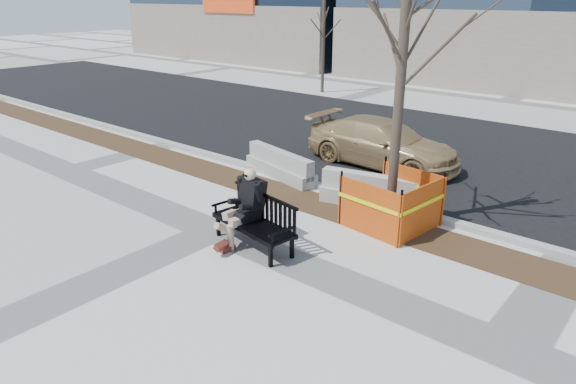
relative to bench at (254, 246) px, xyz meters
name	(u,v)px	position (x,y,z in m)	size (l,w,h in m)	color
ground	(214,230)	(-1.16, -0.01, 0.00)	(120.00, 120.00, 0.00)	beige
mulch_strip	(291,196)	(-1.16, 2.59, 0.00)	(40.00, 1.20, 0.02)	#47301C
asphalt_street	(408,144)	(-1.16, 8.79, 0.00)	(60.00, 10.40, 0.01)	black
curb	(314,184)	(-1.16, 3.54, 0.06)	(60.00, 0.25, 0.12)	#9E9B93
bench	(254,246)	(0.00, 0.00, 0.00)	(2.01, 0.72, 1.07)	black
seated_man	(248,241)	(-0.27, 0.10, 0.00)	(0.66, 1.11, 1.55)	black
tree_fence	(389,225)	(1.58, 2.67, 0.00)	(2.46, 2.46, 6.16)	orange
sedan	(381,165)	(-0.74, 6.27, 0.00)	(1.88, 4.62, 1.34)	tan
jersey_barrier_left	(280,177)	(-2.35, 3.54, 0.00)	(2.63, 0.53, 0.75)	#9A9790
jersey_barrier_right	(379,208)	(0.91, 3.34, 0.00)	(2.84, 0.57, 0.81)	#A8A59D
far_tree_left	(322,92)	(-9.30, 14.90, 0.00)	(1.85, 1.85, 5.01)	#473B2D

